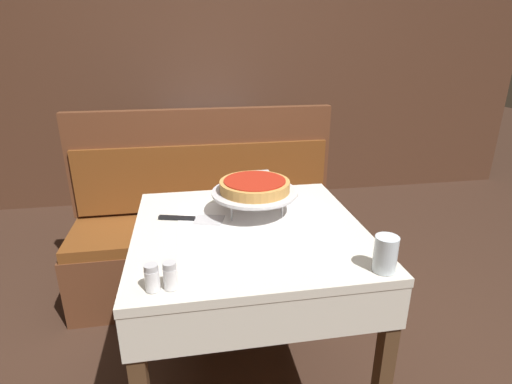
% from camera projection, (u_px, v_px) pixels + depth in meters
% --- Properties ---
extents(ground_plane, '(14.00, 14.00, 0.00)m').
position_uv_depth(ground_plane, '(250.00, 384.00, 1.75)').
color(ground_plane, '#382319').
extents(dining_table_front, '(0.84, 0.84, 0.77)m').
position_uv_depth(dining_table_front, '(249.00, 253.00, 1.52)').
color(dining_table_front, beige).
rests_on(dining_table_front, ground_plane).
extents(dining_table_rear, '(0.77, 0.77, 0.76)m').
position_uv_depth(dining_table_rear, '(211.00, 140.00, 3.20)').
color(dining_table_rear, '#194799').
rests_on(dining_table_rear, ground_plane).
extents(booth_bench, '(1.53, 0.49, 1.05)m').
position_uv_depth(booth_bench, '(208.00, 240.00, 2.36)').
color(booth_bench, brown).
rests_on(booth_bench, ground_plane).
extents(back_wall_panel, '(6.00, 0.04, 2.40)m').
position_uv_depth(back_wall_panel, '(208.00, 67.00, 3.46)').
color(back_wall_panel, '#4C2D1E').
rests_on(back_wall_panel, ground_plane).
extents(pizza_pan_stand, '(0.34, 0.34, 0.09)m').
position_uv_depth(pizza_pan_stand, '(255.00, 193.00, 1.57)').
color(pizza_pan_stand, '#ADADB2').
rests_on(pizza_pan_stand, dining_table_front).
extents(deep_dish_pizza, '(0.28, 0.28, 0.04)m').
position_uv_depth(deep_dish_pizza, '(255.00, 185.00, 1.56)').
color(deep_dish_pizza, '#C68E47').
rests_on(deep_dish_pizza, pizza_pan_stand).
extents(pizza_server, '(0.26, 0.12, 0.01)m').
position_uv_depth(pizza_server, '(194.00, 219.00, 1.54)').
color(pizza_server, '#BCBCC1').
rests_on(pizza_server, dining_table_front).
extents(water_glass_near, '(0.07, 0.07, 0.11)m').
position_uv_depth(water_glass_near, '(385.00, 254.00, 1.18)').
color(water_glass_near, silver).
rests_on(water_glass_near, dining_table_front).
extents(salt_shaker, '(0.04, 0.04, 0.08)m').
position_uv_depth(salt_shaker, '(152.00, 277.00, 1.10)').
color(salt_shaker, silver).
rests_on(salt_shaker, dining_table_front).
extents(pepper_shaker, '(0.04, 0.04, 0.08)m').
position_uv_depth(pepper_shaker, '(170.00, 276.00, 1.10)').
color(pepper_shaker, silver).
rests_on(pepper_shaker, dining_table_front).
extents(napkin_holder, '(0.10, 0.05, 0.09)m').
position_uv_depth(napkin_holder, '(259.00, 181.00, 1.83)').
color(napkin_holder, '#B2B2B7').
rests_on(napkin_holder, dining_table_front).
extents(condiment_caddy, '(0.15, 0.15, 0.15)m').
position_uv_depth(condiment_caddy, '(211.00, 122.00, 3.24)').
color(condiment_caddy, black).
rests_on(condiment_caddy, dining_table_rear).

